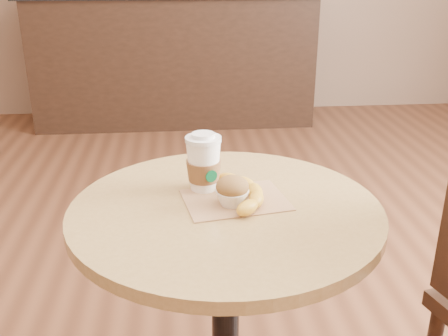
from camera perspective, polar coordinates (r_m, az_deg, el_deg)
name	(u,v)px	position (r m, az deg, el deg)	size (l,w,h in m)	color
cafe_table	(225,280)	(1.33, 0.16, -12.06)	(0.74, 0.74, 0.75)	black
service_counter	(174,59)	(4.36, -5.41, 11.78)	(2.30, 0.65, 1.04)	black
kraft_bag	(235,200)	(1.26, 1.23, -3.49)	(0.24, 0.18, 0.00)	#A0744D
coffee_cup	(204,165)	(1.29, -2.23, 0.35)	(0.09, 0.09, 0.15)	white
muffin	(232,191)	(1.22, 0.91, -2.50)	(0.08, 0.08, 0.07)	white
banana	(234,192)	(1.25, 1.05, -2.64)	(0.17, 0.24, 0.03)	gold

